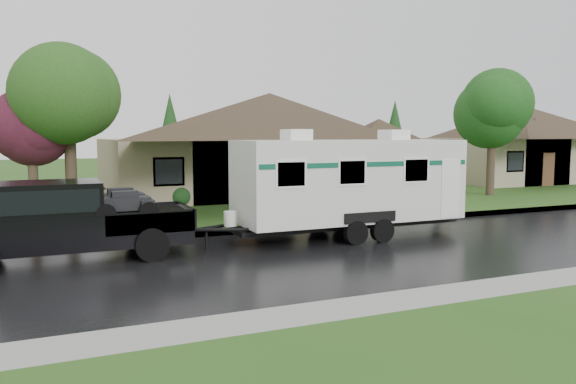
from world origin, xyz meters
name	(u,v)px	position (x,y,z in m)	size (l,w,h in m)	color
ground	(369,236)	(0.00, 0.00, 0.00)	(140.00, 140.00, 0.00)	#29551A
road	(405,246)	(0.00, -2.00, 0.01)	(140.00, 8.00, 0.01)	black
curb	(337,224)	(0.00, 2.25, 0.07)	(140.00, 0.50, 0.15)	gray
lawn	(231,192)	(0.00, 15.00, 0.07)	(140.00, 26.00, 0.15)	#29551A
house_main	(275,131)	(2.29, 13.84, 3.59)	(19.44, 10.80, 6.90)	gray
house_neighbor	(528,136)	(22.27, 14.34, 3.32)	(15.12, 9.72, 6.45)	tan
tree_left_green	(68,93)	(-8.95, 8.02, 5.01)	(4.23, 4.23, 7.01)	#382B1E
tree_red	(31,127)	(-10.34, 8.08, 3.67)	(3.07, 3.07, 5.08)	#382B1E
tree_right_green	(493,110)	(12.06, 7.21, 4.71)	(3.97, 3.97, 6.57)	#382B1E
shrub_row	(305,190)	(2.00, 9.30, 0.65)	(13.60, 1.00, 1.00)	#143814
pickup_truck	(63,218)	(-9.55, 0.12, 1.15)	(6.43, 2.44, 2.14)	black
travel_trailer	(349,180)	(-0.73, 0.12, 1.89)	(7.93, 2.79, 3.56)	silver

